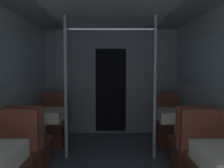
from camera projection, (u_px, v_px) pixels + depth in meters
wall_right at (223, 87)px, 3.11m from camera, size 0.05×6.55×2.17m
ceiling_panel at (111, 0)px, 3.05m from camera, size 2.81×6.55×0.07m
bulkhead_far at (112, 82)px, 5.27m from camera, size 2.76×0.09×2.17m
dining_table_left_1 at (44, 117)px, 3.79m from camera, size 0.61×0.61×0.74m
chair_left_near_1 at (31, 153)px, 3.19m from camera, size 0.46×0.46×0.93m
chair_left_far_1 at (54, 129)px, 4.44m from camera, size 0.46×0.46×0.93m
support_pole_left_1 at (67, 87)px, 3.76m from camera, size 0.05×0.05×2.17m
dining_table_right_1 at (178, 117)px, 3.79m from camera, size 0.61×0.61×0.74m
chair_right_near_1 at (191, 153)px, 3.19m from camera, size 0.46×0.46×0.93m
chair_right_far_1 at (169, 129)px, 4.43m from camera, size 0.46×0.46×0.93m
support_pole_right_1 at (156, 87)px, 3.76m from camera, size 0.05×0.05×2.17m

